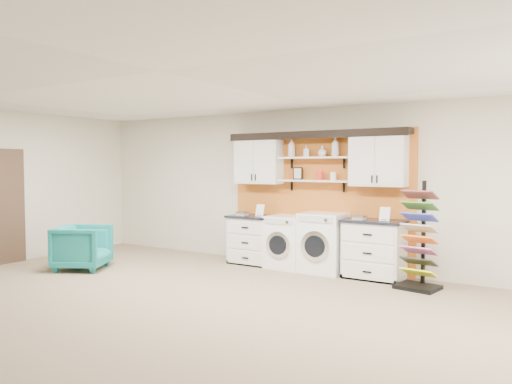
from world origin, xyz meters
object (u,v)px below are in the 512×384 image
Objects in this scene: base_cabinet_left at (254,239)px; washer at (288,242)px; sample_rack at (419,254)px; dryer at (324,243)px; armchair at (83,247)px; base_cabinet_right at (374,249)px.

washer is at bearing -0.28° from base_cabinet_left.
washer is 0.58× the size of sample_rack.
dryer is 1.67m from sample_rack.
washer is 0.69m from dryer.
armchair is at bearing -137.61° from base_cabinet_left.
base_cabinet_right is 1.14× the size of armchair.
washer is 1.09× the size of armchair.
sample_rack is 5.54m from armchair.
sample_rack is at bearing -7.18° from washer.
base_cabinet_left is at bearing 180.00° from base_cabinet_right.
sample_rack reaches higher than dryer.
armchair is (-5.26, -1.73, -0.13)m from sample_rack.
base_cabinet_left is 1.39m from dryer.
dryer is (0.69, 0.00, 0.04)m from washer.
base_cabinet_left is at bearing 179.86° from dryer.
washer is 3.56m from armchair.
base_cabinet_left is 2.26m from base_cabinet_right.
washer reaches higher than base_cabinet_left.
sample_rack reaches higher than washer.
dryer is at bearing 179.18° from sample_rack.
dryer is 4.14m from armchair.
armchair is at bearing -145.21° from washer.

